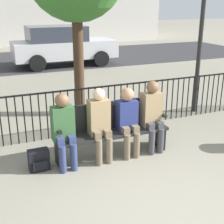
{
  "coord_description": "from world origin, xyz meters",
  "views": [
    {
      "loc": [
        -1.9,
        -2.65,
        2.51
      ],
      "look_at": [
        0.0,
        1.81,
        0.8
      ],
      "focal_mm": 50.0,
      "sensor_mm": 36.0,
      "label": 1
    }
  ],
  "objects_px": {
    "park_bench": "(110,127)",
    "backpack": "(39,160)",
    "lamp_post": "(204,5)",
    "seated_person_2": "(128,118)",
    "parked_car_0": "(62,45)",
    "seated_person_3": "(152,113)",
    "seated_person_0": "(64,127)",
    "seated_person_1": "(100,121)"
  },
  "relations": [
    {
      "from": "seated_person_3",
      "to": "backpack",
      "type": "relative_size",
      "value": 3.77
    },
    {
      "from": "park_bench",
      "to": "backpack",
      "type": "distance_m",
      "value": 1.29
    },
    {
      "from": "seated_person_3",
      "to": "seated_person_2",
      "type": "bearing_deg",
      "value": -179.55
    },
    {
      "from": "seated_person_0",
      "to": "seated_person_2",
      "type": "bearing_deg",
      "value": -0.08
    },
    {
      "from": "seated_person_2",
      "to": "parked_car_0",
      "type": "height_order",
      "value": "parked_car_0"
    },
    {
      "from": "seated_person_1",
      "to": "backpack",
      "type": "bearing_deg",
      "value": 176.65
    },
    {
      "from": "backpack",
      "to": "parked_car_0",
      "type": "relative_size",
      "value": 0.08
    },
    {
      "from": "seated_person_0",
      "to": "seated_person_1",
      "type": "xyz_separation_m",
      "value": [
        0.6,
        0.0,
        0.0
      ]
    },
    {
      "from": "park_bench",
      "to": "seated_person_1",
      "type": "distance_m",
      "value": 0.33
    },
    {
      "from": "park_bench",
      "to": "seated_person_3",
      "type": "bearing_deg",
      "value": -9.79
    },
    {
      "from": "seated_person_2",
      "to": "parked_car_0",
      "type": "xyz_separation_m",
      "value": [
        1.06,
        8.44,
        0.17
      ]
    },
    {
      "from": "seated_person_1",
      "to": "lamp_post",
      "type": "height_order",
      "value": "lamp_post"
    },
    {
      "from": "seated_person_0",
      "to": "park_bench",
      "type": "bearing_deg",
      "value": 8.85
    },
    {
      "from": "seated_person_1",
      "to": "seated_person_3",
      "type": "relative_size",
      "value": 0.98
    },
    {
      "from": "seated_person_0",
      "to": "seated_person_1",
      "type": "bearing_deg",
      "value": 0.09
    },
    {
      "from": "park_bench",
      "to": "seated_person_1",
      "type": "relative_size",
      "value": 1.6
    },
    {
      "from": "park_bench",
      "to": "seated_person_0",
      "type": "relative_size",
      "value": 1.62
    },
    {
      "from": "seated_person_2",
      "to": "lamp_post",
      "type": "relative_size",
      "value": 0.32
    },
    {
      "from": "backpack",
      "to": "lamp_post",
      "type": "xyz_separation_m",
      "value": [
        4.01,
        1.36,
        2.3
      ]
    },
    {
      "from": "backpack",
      "to": "park_bench",
      "type": "bearing_deg",
      "value": 3.2
    },
    {
      "from": "seated_person_3",
      "to": "seated_person_1",
      "type": "bearing_deg",
      "value": -179.93
    },
    {
      "from": "park_bench",
      "to": "seated_person_3",
      "type": "height_order",
      "value": "seated_person_3"
    },
    {
      "from": "park_bench",
      "to": "seated_person_2",
      "type": "bearing_deg",
      "value": -26.09
    },
    {
      "from": "seated_person_3",
      "to": "lamp_post",
      "type": "relative_size",
      "value": 0.34
    },
    {
      "from": "seated_person_2",
      "to": "seated_person_0",
      "type": "bearing_deg",
      "value": 179.92
    },
    {
      "from": "seated_person_1",
      "to": "seated_person_2",
      "type": "height_order",
      "value": "seated_person_1"
    },
    {
      "from": "seated_person_0",
      "to": "lamp_post",
      "type": "bearing_deg",
      "value": 21.59
    },
    {
      "from": "seated_person_3",
      "to": "backpack",
      "type": "distance_m",
      "value": 2.06
    },
    {
      "from": "park_bench",
      "to": "seated_person_2",
      "type": "relative_size",
      "value": 1.66
    },
    {
      "from": "seated_person_2",
      "to": "seated_person_3",
      "type": "distance_m",
      "value": 0.47
    },
    {
      "from": "park_bench",
      "to": "seated_person_0",
      "type": "distance_m",
      "value": 0.86
    },
    {
      "from": "seated_person_1",
      "to": "seated_person_2",
      "type": "xyz_separation_m",
      "value": [
        0.5,
        -0.0,
        -0.01
      ]
    },
    {
      "from": "backpack",
      "to": "parked_car_0",
      "type": "bearing_deg",
      "value": 72.93
    },
    {
      "from": "seated_person_0",
      "to": "parked_car_0",
      "type": "relative_size",
      "value": 0.29
    },
    {
      "from": "seated_person_2",
      "to": "lamp_post",
      "type": "height_order",
      "value": "lamp_post"
    },
    {
      "from": "backpack",
      "to": "lamp_post",
      "type": "relative_size",
      "value": 0.09
    },
    {
      "from": "seated_person_0",
      "to": "seated_person_3",
      "type": "bearing_deg",
      "value": 0.08
    },
    {
      "from": "lamp_post",
      "to": "parked_car_0",
      "type": "relative_size",
      "value": 0.89
    },
    {
      "from": "seated_person_0",
      "to": "parked_car_0",
      "type": "xyz_separation_m",
      "value": [
        2.16,
        8.44,
        0.16
      ]
    },
    {
      "from": "lamp_post",
      "to": "park_bench",
      "type": "bearing_deg",
      "value": -154.91
    },
    {
      "from": "park_bench",
      "to": "parked_car_0",
      "type": "relative_size",
      "value": 0.47
    },
    {
      "from": "park_bench",
      "to": "seated_person_0",
      "type": "height_order",
      "value": "seated_person_0"
    }
  ]
}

